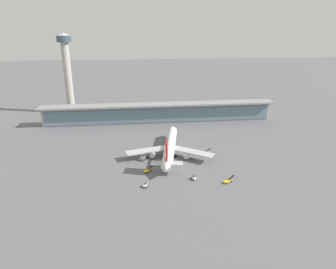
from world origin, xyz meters
TOP-DOWN VIEW (x-y plane):
  - ground_plane at (0.00, 0.00)m, footprint 1200.00×1200.00m
  - airliner_on_stand at (-0.57, 7.17)m, footprint 50.08×65.94m
  - service_truck_near_nose_white at (7.40, -23.88)m, footprint 2.35×3.19m
  - service_truck_under_wing_yellow at (-14.71, -12.12)m, footprint 5.82×5.71m
  - service_truck_mid_apron_grey at (-16.03, 4.90)m, footprint 4.57×7.65m
  - service_truck_by_tail_yellow at (23.36, -28.45)m, footprint 6.57×4.56m
  - service_truck_on_taxiway_yellow at (20.62, 8.03)m, footprint 6.90×3.33m
  - service_truck_at_far_stand_white at (-16.82, -28.33)m, footprint 2.79×3.32m
  - terminal_building at (0.00, 75.89)m, footprint 183.60×12.80m
  - control_tower at (-75.41, 113.32)m, footprint 12.00×12.00m
  - safety_cone_alpha at (-21.08, -17.18)m, footprint 0.62×0.62m

SIDE VIEW (x-z plane):
  - ground_plane at x=0.00m, z-range 0.00..0.00m
  - safety_cone_alpha at x=-21.08m, z-range -0.03..0.67m
  - service_truck_under_wing_yellow at x=-14.71m, z-range -0.54..2.16m
  - service_truck_by_tail_yellow at x=23.36m, z-range -0.54..2.16m
  - service_truck_on_taxiway_yellow at x=20.62m, z-range -0.54..2.16m
  - service_truck_near_nose_white at x=7.40m, z-range -0.15..1.90m
  - service_truck_at_far_stand_white at x=-16.82m, z-range -0.15..1.90m
  - service_truck_mid_apron_grey at x=-16.03m, z-range 0.14..3.24m
  - airliner_on_stand at x=-0.57m, z-range -3.27..14.38m
  - terminal_building at x=0.00m, z-range 0.27..15.47m
  - control_tower at x=-75.41m, z-range 3.28..76.00m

